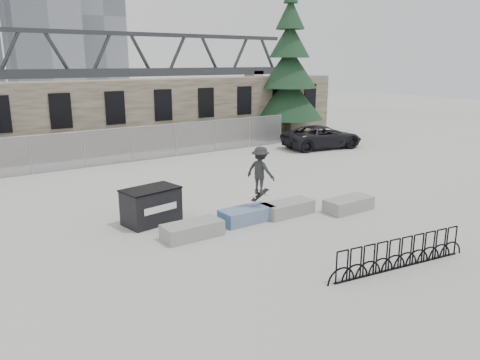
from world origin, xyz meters
name	(u,v)px	position (x,y,z in m)	size (l,w,h in m)	color
ground	(267,220)	(0.00, 0.00, 0.00)	(120.00, 120.00, 0.00)	beige
stone_wall	(109,117)	(0.00, 16.24, 2.26)	(36.00, 2.58, 4.50)	brown
chainlink_fence	(133,144)	(0.00, 12.50, 1.04)	(22.06, 0.06, 2.02)	gray
planter_far_left	(192,229)	(-3.05, 0.06, 0.28)	(2.00, 0.90, 0.51)	#999996
planter_center_left	(247,214)	(-0.67, 0.30, 0.28)	(2.00, 0.90, 0.51)	#315695
planter_center_right	(288,208)	(1.06, 0.07, 0.28)	(2.00, 0.90, 0.51)	#999996
planter_offset	(349,204)	(3.32, -0.92, 0.28)	(2.00, 0.90, 0.51)	#999996
dumpster	(151,205)	(-3.56, 2.15, 0.65)	(2.13, 1.49, 1.29)	black
bike_rack	(400,254)	(0.55, -5.35, 0.44)	(4.89, 0.79, 0.90)	black
spruce_tree	(289,75)	(13.36, 14.52, 4.62)	(5.29, 5.29, 11.50)	#38281E
truss_bridge	(82,72)	(10.00, 55.00, 4.13)	(70.00, 3.00, 9.80)	#2D3033
suv	(322,137)	(12.09, 9.48, 0.75)	(2.50, 5.43, 1.51)	black
skateboarder	(260,171)	(-0.10, 0.28, 1.82)	(1.00, 1.29, 1.96)	#242426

